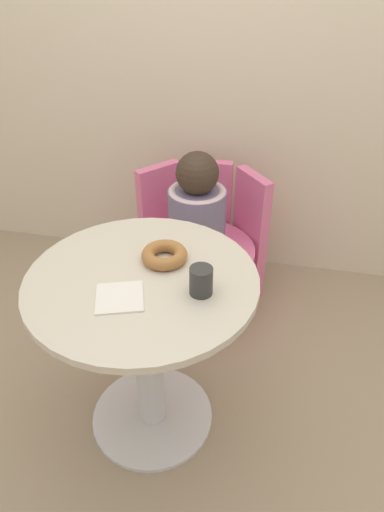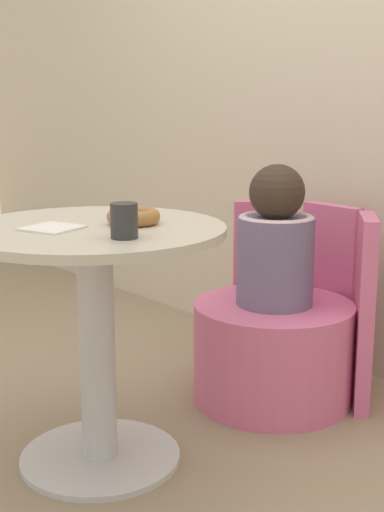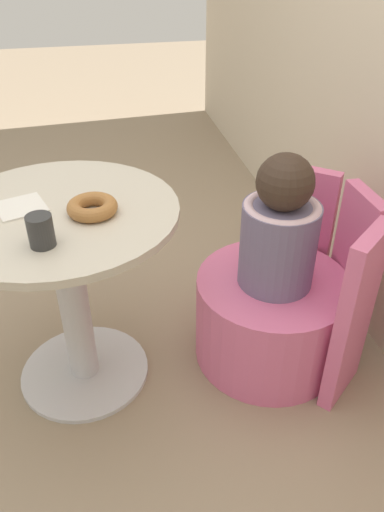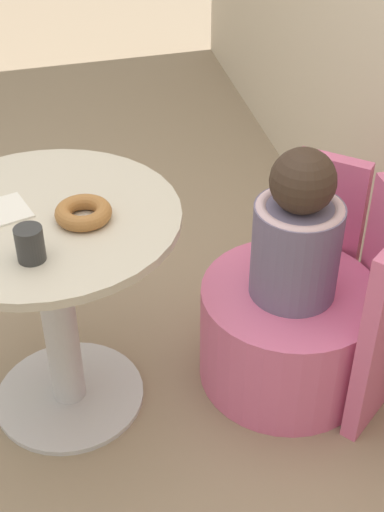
# 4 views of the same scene
# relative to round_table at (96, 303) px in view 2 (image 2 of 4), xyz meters

# --- Properties ---
(ground_plane) EXTENTS (12.00, 12.00, 0.00)m
(ground_plane) POSITION_rel_round_table_xyz_m (0.09, 0.04, -0.48)
(ground_plane) COLOR gray
(round_table) EXTENTS (0.72, 0.72, 0.69)m
(round_table) POSITION_rel_round_table_xyz_m (0.00, 0.00, 0.00)
(round_table) COLOR silver
(round_table) RESTS_ON ground_plane
(tub_chair) EXTENTS (0.55, 0.55, 0.35)m
(tub_chair) POSITION_rel_round_table_xyz_m (0.03, 0.70, -0.30)
(tub_chair) COLOR #DB6693
(tub_chair) RESTS_ON ground_plane
(booth_backrest) EXTENTS (0.65, 0.24, 0.66)m
(booth_backrest) POSITION_rel_round_table_xyz_m (0.03, 0.93, -0.15)
(booth_backrest) COLOR #DB6693
(booth_backrest) RESTS_ON ground_plane
(child_figure) EXTENTS (0.26, 0.26, 0.47)m
(child_figure) POSITION_rel_round_table_xyz_m (0.03, 0.70, 0.08)
(child_figure) COLOR slate
(child_figure) RESTS_ON tub_chair
(donut) EXTENTS (0.15, 0.15, 0.04)m
(donut) POSITION_rel_round_table_xyz_m (0.05, 0.10, 0.24)
(donut) COLOR #9E6633
(donut) RESTS_ON round_table
(cup) EXTENTS (0.07, 0.07, 0.09)m
(cup) POSITION_rel_round_table_xyz_m (0.19, -0.03, 0.26)
(cup) COLOR #2D2D2D
(cup) RESTS_ON round_table
(paper_napkin) EXTENTS (0.17, 0.17, 0.01)m
(paper_napkin) POSITION_rel_round_table_xyz_m (-0.03, -0.11, 0.22)
(paper_napkin) COLOR silver
(paper_napkin) RESTS_ON round_table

